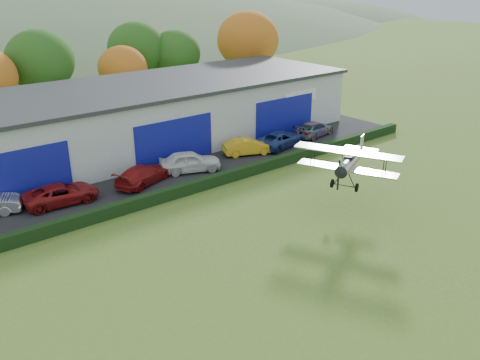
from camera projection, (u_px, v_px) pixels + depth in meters
ground at (353, 323)px, 21.88m from camera, size 300.00×300.00×0.00m
apron at (161, 172)px, 38.71m from camera, size 48.00×9.00×0.05m
hedge at (196, 186)px, 35.12m from camera, size 46.00×0.60×0.80m
hangar at (137, 116)px, 43.91m from camera, size 40.60×12.60×5.30m
tree_belt at (34, 68)px, 49.44m from camera, size 75.70×13.22×10.12m
car_2 at (61, 194)px, 33.06m from camera, size 4.97×2.60×1.33m
car_3 at (143, 174)px, 36.24m from camera, size 5.13×3.53×1.38m
car_4 at (190, 161)px, 38.46m from camera, size 5.05×3.50×1.60m
car_5 at (248, 146)px, 42.19m from camera, size 4.43×2.93×1.38m
car_6 at (280, 139)px, 44.07m from camera, size 5.28×3.13×1.38m
car_7 at (314, 129)px, 47.08m from camera, size 4.89×2.65×1.35m
biplane at (350, 160)px, 32.06m from camera, size 5.97×6.52×2.50m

